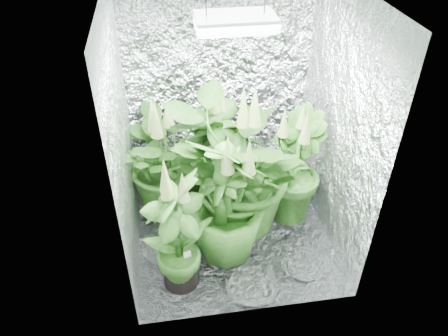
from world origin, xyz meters
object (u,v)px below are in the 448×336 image
grow_lamp (235,22)px  plant_a (169,158)px  plant_d (226,202)px  plant_f (177,233)px  plant_b (217,152)px  plant_e (242,173)px  plant_c (293,168)px  circulation_fan (287,181)px

grow_lamp → plant_a: grow_lamp is taller
plant_d → plant_f: bearing=-148.1°
plant_b → plant_f: bearing=-114.1°
grow_lamp → plant_e: bearing=9.6°
plant_c → plant_b: bearing=155.0°
plant_a → plant_c: (1.03, -0.26, -0.03)m
plant_a → plant_b: 0.42m
grow_lamp → plant_b: bearing=98.7°
plant_d → plant_e: size_ratio=0.81×
plant_b → plant_a: bearing=-176.7°
grow_lamp → plant_b: 1.35m
plant_d → circulation_fan: (0.68, 0.65, -0.39)m
grow_lamp → plant_b: grow_lamp is taller
plant_a → plant_c: size_ratio=1.08×
plant_b → circulation_fan: 0.77m
plant_c → plant_f: 1.19m
plant_c → circulation_fan: size_ratio=2.96×
plant_e → circulation_fan: size_ratio=3.97×
plant_b → plant_c: bearing=-25.0°
plant_b → plant_f: size_ratio=1.06×
plant_b → plant_c: 0.68m
plant_f → plant_a: bearing=90.8°
plant_c → circulation_fan: (0.05, 0.27, -0.35)m
grow_lamp → plant_c: grow_lamp is taller
plant_f → circulation_fan: size_ratio=3.02×
plant_f → plant_d: bearing=31.9°
plant_f → grow_lamp: bearing=44.3°
plant_b → plant_d: plant_d is taller
plant_a → plant_b: (0.42, 0.02, 0.01)m
circulation_fan → plant_f: bearing=-163.7°
plant_d → plant_a: bearing=121.8°
plant_f → plant_b: bearing=65.9°
grow_lamp → plant_c: bearing=16.3°
plant_b → plant_c: (0.61, -0.29, -0.04)m
plant_c → plant_a: bearing=165.8°
plant_a → plant_f: 0.88m
plant_d → plant_e: 0.29m
plant_e → grow_lamp: bearing=-170.4°
plant_c → grow_lamp: bearing=-163.7°
plant_e → plant_f: size_ratio=1.31×
plant_e → plant_f: plant_e is taller
grow_lamp → plant_d: (-0.09, -0.22, -1.28)m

